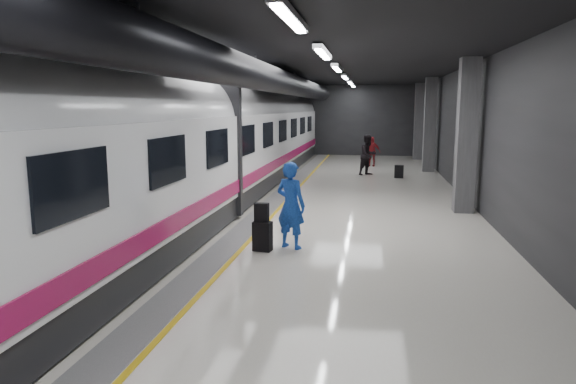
{
  "coord_description": "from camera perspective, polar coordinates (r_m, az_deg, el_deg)",
  "views": [
    {
      "loc": [
        1.83,
        -13.71,
        3.09
      ],
      "look_at": [
        -0.01,
        -2.49,
        1.21
      ],
      "focal_mm": 32.0,
      "sensor_mm": 36.0,
      "label": 1
    }
  ],
  "objects": [
    {
      "name": "ground",
      "position": [
        14.17,
        1.68,
        -3.21
      ],
      "size": [
        40.0,
        40.0,
        0.0
      ],
      "primitive_type": "plane",
      "color": "beige",
      "rests_on": "ground"
    },
    {
      "name": "platform_hall",
      "position": [
        14.82,
        1.13,
        11.12
      ],
      "size": [
        10.02,
        40.02,
        4.51
      ],
      "color": "black",
      "rests_on": "ground"
    },
    {
      "name": "train",
      "position": [
        14.65,
        -11.02,
        5.23
      ],
      "size": [
        3.05,
        38.0,
        4.05
      ],
      "color": "black",
      "rests_on": "ground"
    },
    {
      "name": "traveler_main",
      "position": [
        11.27,
        0.31,
        -1.48
      ],
      "size": [
        0.83,
        0.71,
        1.93
      ],
      "primitive_type": "imported",
      "rotation": [
        0.0,
        0.0,
        2.72
      ],
      "color": "blue",
      "rests_on": "ground"
    },
    {
      "name": "suitcase_main",
      "position": [
        11.19,
        -2.85,
        -4.94
      ],
      "size": [
        0.43,
        0.31,
        0.65
      ],
      "primitive_type": "cube",
      "rotation": [
        0.0,
        0.0,
        -0.15
      ],
      "color": "black",
      "rests_on": "ground"
    },
    {
      "name": "shoulder_bag",
      "position": [
        11.1,
        -2.95,
        -2.27
      ],
      "size": [
        0.31,
        0.18,
        0.41
      ],
      "primitive_type": "cube",
      "rotation": [
        0.0,
        0.0,
        -0.06
      ],
      "color": "black",
      "rests_on": "suitcase_main"
    },
    {
      "name": "traveler_far_a",
      "position": [
        23.85,
        8.89,
        4.08
      ],
      "size": [
        1.14,
        1.13,
        1.86
      ],
      "primitive_type": "imported",
      "rotation": [
        0.0,
        0.0,
        0.76
      ],
      "color": "black",
      "rests_on": "ground"
    },
    {
      "name": "traveler_far_b",
      "position": [
        27.6,
        9.28,
        4.47
      ],
      "size": [
        0.95,
        0.5,
        1.56
      ],
      "primitive_type": "imported",
      "rotation": [
        0.0,
        0.0,
        -0.13
      ],
      "color": "maroon",
      "rests_on": "ground"
    },
    {
      "name": "suitcase_far",
      "position": [
        23.22,
        12.23,
        2.24
      ],
      "size": [
        0.41,
        0.3,
        0.57
      ],
      "primitive_type": "cube",
      "rotation": [
        0.0,
        0.0,
        -0.12
      ],
      "color": "black",
      "rests_on": "ground"
    }
  ]
}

